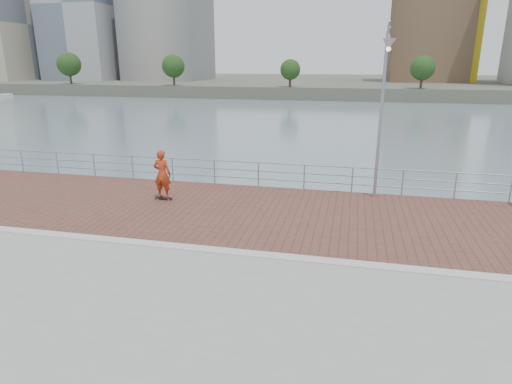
# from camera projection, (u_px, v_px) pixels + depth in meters

# --- Properties ---
(water) EXTENTS (400.00, 400.00, 0.00)m
(water) POSITION_uv_depth(u_px,v_px,m) (242.00, 313.00, 13.10)
(water) COLOR slate
(water) RESTS_ON ground
(brick_lane) EXTENTS (40.00, 6.80, 0.02)m
(brick_lane) POSITION_uv_depth(u_px,v_px,m) (266.00, 213.00, 15.87)
(brick_lane) COLOR brown
(brick_lane) RESTS_ON seawall
(curb) EXTENTS (40.00, 0.40, 0.06)m
(curb) POSITION_uv_depth(u_px,v_px,m) (241.00, 253.00, 12.51)
(curb) COLOR #B7B5AD
(curb) RESTS_ON seawall
(far_shore) EXTENTS (320.00, 95.00, 2.50)m
(far_shore) POSITION_uv_depth(u_px,v_px,m) (346.00, 83.00, 126.98)
(far_shore) COLOR #4C5142
(far_shore) RESTS_ON ground
(guardrail) EXTENTS (39.06, 0.06, 1.13)m
(guardrail) POSITION_uv_depth(u_px,v_px,m) (281.00, 173.00, 18.84)
(guardrail) COLOR #8C9EA8
(guardrail) RESTS_ON brick_lane
(street_lamp) EXTENTS (0.47, 1.38, 6.51)m
(street_lamp) POSITION_uv_depth(u_px,v_px,m) (384.00, 83.00, 15.94)
(street_lamp) COLOR gray
(street_lamp) RESTS_ON brick_lane
(skateboard) EXTENTS (0.73, 0.20, 0.08)m
(skateboard) POSITION_uv_depth(u_px,v_px,m) (164.00, 198.00, 17.36)
(skateboard) COLOR black
(skateboard) RESTS_ON brick_lane
(skateboarder) EXTENTS (0.72, 0.48, 1.97)m
(skateboarder) POSITION_uv_depth(u_px,v_px,m) (162.00, 174.00, 17.07)
(skateboarder) COLOR #AD3517
(skateboarder) RESTS_ON skateboard
(shoreline_trees) EXTENTS (109.71, 5.18, 6.91)m
(shoreline_trees) POSITION_uv_depth(u_px,v_px,m) (258.00, 67.00, 86.58)
(shoreline_trees) COLOR #473323
(shoreline_trees) RESTS_ON far_shore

